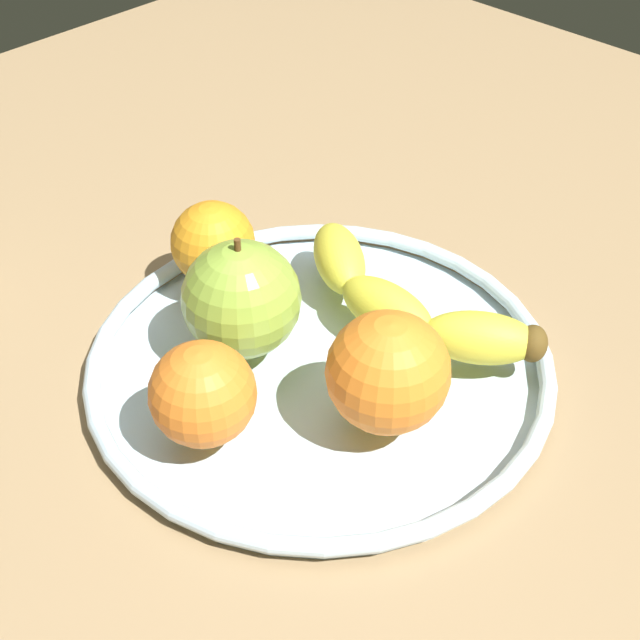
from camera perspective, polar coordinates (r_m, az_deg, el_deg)
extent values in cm
cube|color=#997C56|center=(65.12, 0.00, -4.57)|extent=(126.44, 126.44, 4.00)
cylinder|color=silver|center=(63.52, 0.00, -3.10)|extent=(31.02, 31.02, 0.60)
torus|color=silver|center=(62.90, 0.00, -2.50)|extent=(32.31, 32.31, 1.20)
ellipsoid|color=yellow|center=(68.00, 1.21, 3.90)|extent=(8.47, 7.41, 3.63)
ellipsoid|color=yellow|center=(63.45, 4.22, 0.70)|extent=(7.80, 3.64, 3.63)
ellipsoid|color=yellow|center=(61.89, 9.97, -1.10)|extent=(8.47, 7.43, 3.63)
ellipsoid|color=brown|center=(62.16, 13.19, -1.44)|extent=(3.09, 3.23, 2.54)
sphere|color=#8CAF3C|center=(60.81, -4.95, 1.32)|extent=(8.08, 8.08, 8.08)
cylinder|color=#593819|center=(58.25, -5.19, 4.57)|extent=(0.44, 0.44, 1.20)
sphere|color=orange|center=(55.42, -7.39, -4.60)|extent=(6.62, 6.62, 6.62)
sphere|color=orange|center=(67.73, -6.72, 4.82)|extent=(6.29, 6.29, 6.29)
sphere|color=orange|center=(55.64, 4.28, -3.29)|extent=(7.75, 7.75, 7.75)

